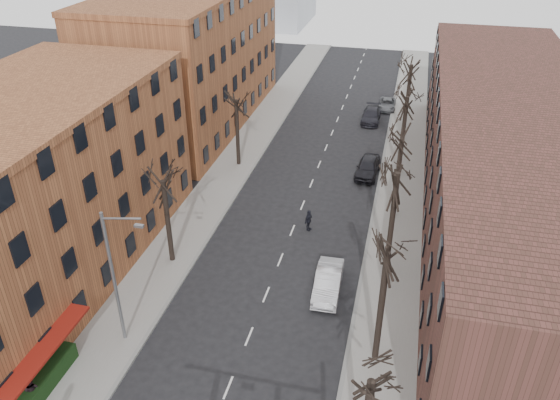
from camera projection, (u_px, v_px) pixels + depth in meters
The scene contains 21 objects.
sidewalk_left at pixel (238, 159), 54.04m from camera, with size 4.00×90.00×0.15m, color gray.
sidewalk_right at pixel (402, 178), 50.75m from camera, with size 4.00×90.00×0.15m, color gray.
building_left_near at pixel (27, 196), 35.93m from camera, with size 12.00×26.00×12.00m, color brown.
building_left_far at pixel (191, 60), 59.72m from camera, with size 12.00×28.00×14.00m, color brown.
building_right at pixel (510, 163), 42.42m from camera, with size 12.00×50.00×10.00m, color #522C26.
awning_left at pixel (55, 383), 30.07m from camera, with size 1.20×7.00×0.15m, color maroon.
hedge at pixel (39, 389), 28.92m from camera, with size 0.80×6.00×1.00m, color #183312.
tree_right_b at pixel (375, 359), 31.60m from camera, with size 5.20×5.20×10.80m, color black, non-canonical shape.
tree_right_c at pixel (385, 275), 38.30m from camera, with size 5.20×5.20×11.60m, color black, non-canonical shape.
tree_right_d at pixel (393, 216), 45.00m from camera, with size 5.20×5.20×10.00m, color black, non-canonical shape.
tree_right_e at pixel (398, 173), 51.71m from camera, with size 5.20×5.20×10.80m, color black, non-canonical shape.
tree_right_f at pixel (402, 139), 58.41m from camera, with size 5.20×5.20×11.60m, color black, non-canonical shape.
tree_left_a at pixel (173, 261), 39.75m from camera, with size 5.20×5.20×9.50m, color black, non-canonical shape.
tree_left_b at pixel (239, 165), 53.16m from camera, with size 5.20×5.20×9.50m, color black, non-canonical shape.
streetlight at pixel (115, 274), 30.40m from camera, with size 2.45×0.22×9.03m.
silver_sedan at pixel (328, 282), 36.41m from camera, with size 1.68×4.82×1.59m, color silver.
parked_car_near at pixel (368, 167), 50.97m from camera, with size 1.94×4.81×1.64m, color black.
parked_car_mid at pixel (371, 115), 62.45m from camera, with size 2.00×4.93×1.43m, color black.
parked_car_far at pixel (387, 104), 65.97m from camera, with size 1.94×4.20×1.17m, color slate.
pedestrian_b at pixel (31, 390), 28.42m from camera, with size 0.85×0.66×1.74m, color black.
pedestrian_crossing at pixel (309, 220), 42.84m from camera, with size 1.04×0.43×1.77m, color black.
Camera 1 is at (7.65, -11.25, 23.94)m, focal length 35.00 mm.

